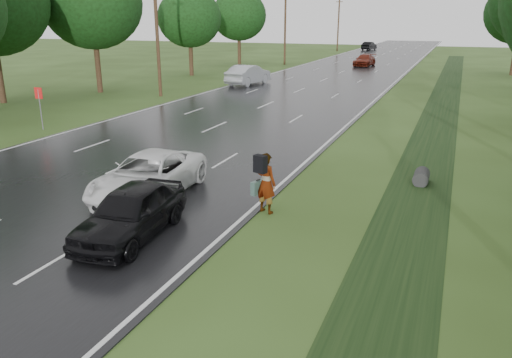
{
  "coord_description": "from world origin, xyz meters",
  "views": [
    {
      "loc": [
        12.39,
        -8.54,
        5.84
      ],
      "look_at": [
        7.14,
        4.48,
        1.3
      ],
      "focal_mm": 35.0,
      "sensor_mm": 36.0,
      "label": 1
    }
  ],
  "objects_px": {
    "dark_sedan": "(131,212)",
    "silver_sedan": "(248,75)",
    "pedestrian": "(265,182)",
    "white_pickup": "(148,176)",
    "road_sign": "(39,100)"
  },
  "relations": [
    {
      "from": "road_sign",
      "to": "white_pickup",
      "type": "relative_size",
      "value": 0.45
    },
    {
      "from": "pedestrian",
      "to": "silver_sedan",
      "type": "bearing_deg",
      "value": -47.69
    },
    {
      "from": "pedestrian",
      "to": "white_pickup",
      "type": "relative_size",
      "value": 0.37
    },
    {
      "from": "pedestrian",
      "to": "silver_sedan",
      "type": "distance_m",
      "value": 31.39
    },
    {
      "from": "road_sign",
      "to": "silver_sedan",
      "type": "height_order",
      "value": "road_sign"
    },
    {
      "from": "dark_sedan",
      "to": "silver_sedan",
      "type": "xyz_separation_m",
      "value": [
        -9.91,
        31.89,
        0.16
      ]
    },
    {
      "from": "pedestrian",
      "to": "white_pickup",
      "type": "xyz_separation_m",
      "value": [
        -4.17,
        -0.16,
        -0.24
      ]
    },
    {
      "from": "dark_sedan",
      "to": "silver_sedan",
      "type": "bearing_deg",
      "value": 102.29
    },
    {
      "from": "dark_sedan",
      "to": "silver_sedan",
      "type": "relative_size",
      "value": 0.79
    },
    {
      "from": "silver_sedan",
      "to": "pedestrian",
      "type": "bearing_deg",
      "value": 121.03
    },
    {
      "from": "road_sign",
      "to": "silver_sedan",
      "type": "relative_size",
      "value": 0.43
    },
    {
      "from": "road_sign",
      "to": "dark_sedan",
      "type": "bearing_deg",
      "value": -37.73
    },
    {
      "from": "pedestrian",
      "to": "road_sign",
      "type": "bearing_deg",
      "value": -5.03
    },
    {
      "from": "white_pickup",
      "to": "pedestrian",
      "type": "bearing_deg",
      "value": -2.19
    },
    {
      "from": "white_pickup",
      "to": "dark_sedan",
      "type": "height_order",
      "value": "dark_sedan"
    }
  ]
}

